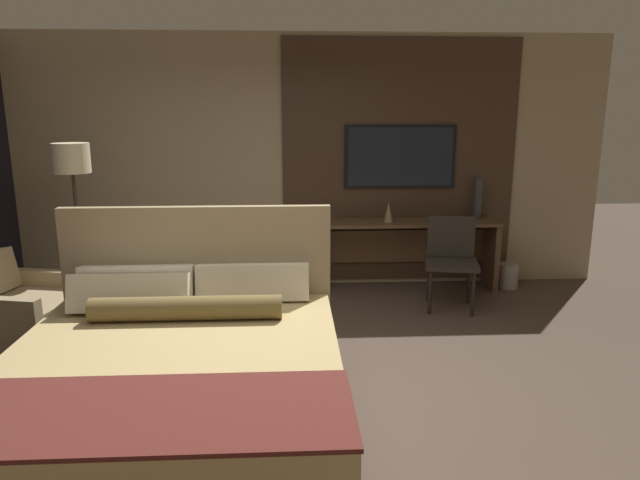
# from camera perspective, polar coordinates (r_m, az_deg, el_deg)

# --- Properties ---
(ground_plane) EXTENTS (16.00, 16.00, 0.00)m
(ground_plane) POSITION_cam_1_polar(r_m,az_deg,el_deg) (4.31, -3.26, -14.54)
(ground_plane) COLOR #4C3D33
(wall_back_tv_panel) EXTENTS (7.20, 0.09, 2.80)m
(wall_back_tv_panel) POSITION_cam_1_polar(r_m,az_deg,el_deg) (6.44, -1.69, 7.71)
(wall_back_tv_panel) COLOR tan
(wall_back_tv_panel) RESTS_ON ground_plane
(bed) EXTENTS (2.08, 2.25, 1.26)m
(bed) POSITION_cam_1_polar(r_m,az_deg,el_deg) (3.82, -14.23, -13.15)
(bed) COLOR #33281E
(bed) RESTS_ON ground_plane
(desk) EXTENTS (2.12, 0.46, 0.78)m
(desk) POSITION_cam_1_polar(r_m,az_deg,el_deg) (6.45, 8.05, -0.17)
(desk) COLOR brown
(desk) RESTS_ON ground_plane
(tv) EXTENTS (1.24, 0.04, 0.70)m
(tv) POSITION_cam_1_polar(r_m,az_deg,el_deg) (6.48, 8.01, 8.25)
(tv) COLOR black
(desk_chair) EXTENTS (0.61, 0.60, 0.92)m
(desk_chair) POSITION_cam_1_polar(r_m,az_deg,el_deg) (5.95, 12.96, -1.30)
(desk_chair) COLOR #28231E
(desk_chair) RESTS_ON ground_plane
(armchair_by_window) EXTENTS (0.99, 1.01, 0.79)m
(armchair_by_window) POSITION_cam_1_polar(r_m,az_deg,el_deg) (5.53, -27.66, -6.73)
(armchair_by_window) COLOR #998460
(armchair_by_window) RESTS_ON ground_plane
(floor_lamp) EXTENTS (0.34, 0.34, 1.68)m
(floor_lamp) POSITION_cam_1_polar(r_m,az_deg,el_deg) (5.91, -23.50, 6.24)
(floor_lamp) COLOR #282623
(floor_lamp) RESTS_ON ground_plane
(vase_tall) EXTENTS (0.09, 0.09, 0.45)m
(vase_tall) POSITION_cam_1_polar(r_m,az_deg,el_deg) (6.65, 15.51, 3.98)
(vase_tall) COLOR #333338
(vase_tall) RESTS_ON desk
(vase_short) EXTENTS (0.10, 0.10, 0.22)m
(vase_short) POSITION_cam_1_polar(r_m,az_deg,el_deg) (6.27, 6.86, 2.78)
(vase_short) COLOR #846647
(vase_short) RESTS_ON desk
(waste_bin) EXTENTS (0.22, 0.22, 0.28)m
(waste_bin) POSITION_cam_1_polar(r_m,az_deg,el_deg) (6.83, 18.30, -3.42)
(waste_bin) COLOR gray
(waste_bin) RESTS_ON ground_plane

